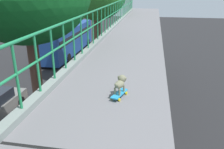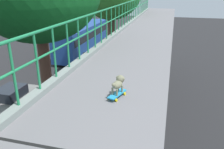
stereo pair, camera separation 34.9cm
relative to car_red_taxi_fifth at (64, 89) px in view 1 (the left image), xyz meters
The scene contains 6 objects.
overpass_deck 12.66m from the car_red_taxi_fifth, 64.43° to the right, with size 2.41×38.64×0.45m.
green_railing 12.43m from the car_red_taxi_fifth, 69.70° to the right, with size 0.20×36.70×1.20m.
car_red_taxi_fifth is the anchor object (origin of this frame).
city_bus 12.03m from the car_red_taxi_fifth, 108.59° to the left, with size 2.55×11.84×3.25m.
toy_skateboard 12.41m from the car_red_taxi_fifth, 61.88° to the right, with size 0.28×0.50×0.08m.
small_dog 12.46m from the car_red_taxi_fifth, 61.71° to the right, with size 0.23×0.37×0.32m.
Camera 1 is at (1.74, -3.24, 7.51)m, focal length 36.78 mm.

